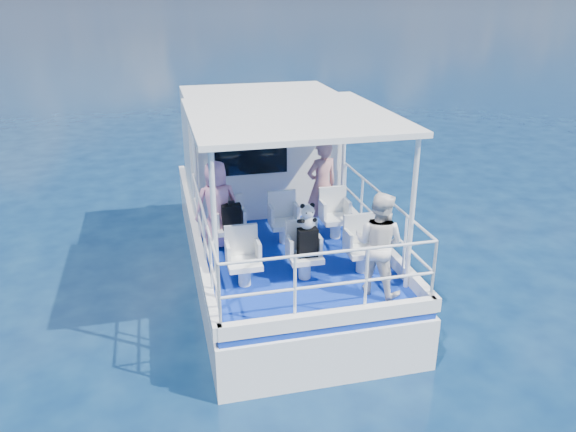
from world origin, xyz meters
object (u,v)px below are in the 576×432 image
object	(u,v)px
backpack_center	(308,242)
passenger_port_fwd	(217,205)
passenger_stbd_aft	(379,243)
panda	(307,216)

from	to	relation	value
backpack_center	passenger_port_fwd	bearing A→B (deg)	127.88
passenger_stbd_aft	backpack_center	size ratio (longest dim) A/B	3.48
panda	backpack_center	bearing A→B (deg)	-68.80
passenger_port_fwd	passenger_stbd_aft	bearing A→B (deg)	129.24
backpack_center	panda	size ratio (longest dim) A/B	1.12
passenger_port_fwd	panda	size ratio (longest dim) A/B	3.86
passenger_stbd_aft	panda	world-z (taller)	passenger_stbd_aft
passenger_stbd_aft	backpack_center	distance (m)	1.04
passenger_stbd_aft	panda	size ratio (longest dim) A/B	3.90
passenger_stbd_aft	panda	distance (m)	1.07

